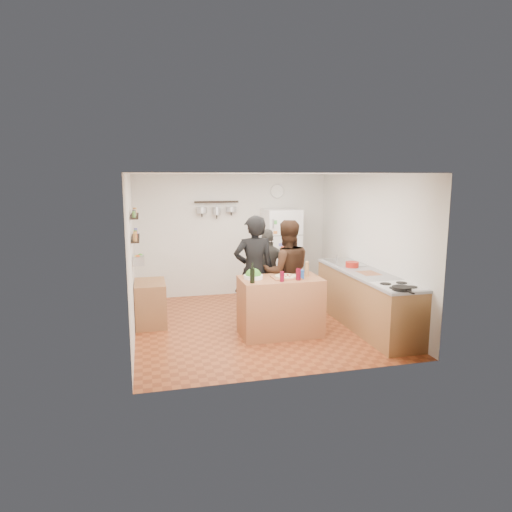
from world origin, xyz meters
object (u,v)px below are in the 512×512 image
object	(u,v)px
prep_island	(280,306)
red_bowl	(352,265)
pepper_mill	(307,270)
salt_canister	(302,274)
wine_bottle	(252,276)
person_center	(286,273)
side_table	(151,303)
person_back	(268,272)
person_left	(254,271)
fridge	(281,253)
salad_bowl	(253,277)
counter_run	(366,300)
wall_clock	(277,191)
skillet	(402,288)

from	to	relation	value
prep_island	red_bowl	size ratio (longest dim) A/B	5.54
pepper_mill	salt_canister	size ratio (longest dim) A/B	1.43
prep_island	red_bowl	world-z (taller)	red_bowl
wine_bottle	person_center	xyz separation A→B (m)	(0.75, 0.72, -0.14)
salt_canister	person_center	bearing A→B (deg)	94.18
pepper_mill	side_table	bearing A→B (deg)	158.46
pepper_mill	salt_canister	distance (m)	0.23
person_back	side_table	bearing A→B (deg)	17.09
person_left	fridge	size ratio (longest dim) A/B	1.03
salt_canister	side_table	size ratio (longest dim) A/B	0.17
salad_bowl	counter_run	distance (m)	1.96
pepper_mill	person_center	xyz separation A→B (m)	(-0.20, 0.45, -0.13)
wall_clock	red_bowl	bearing A→B (deg)	-72.26
side_table	prep_island	bearing A→B (deg)	-27.05
person_center	counter_run	world-z (taller)	person_center
person_left	side_table	size ratio (longest dim) A/B	2.31
skillet	side_table	bearing A→B (deg)	146.93
person_left	skillet	size ratio (longest dim) A/B	7.04
person_center	wine_bottle	bearing A→B (deg)	47.98
prep_island	salad_bowl	size ratio (longest dim) A/B	4.27
skillet	person_center	bearing A→B (deg)	123.90
wine_bottle	counter_run	bearing A→B (deg)	7.08
prep_island	person_center	distance (m)	0.70
person_left	fridge	xyz separation A→B (m)	(1.02, 1.80, -0.02)
fridge	prep_island	bearing A→B (deg)	-107.37
wall_clock	salt_canister	bearing A→B (deg)	-98.76
prep_island	fridge	size ratio (longest dim) A/B	0.69
wine_bottle	salt_canister	xyz separation A→B (m)	(0.80, 0.10, -0.04)
pepper_mill	person_center	world-z (taller)	person_center
salt_canister	skillet	xyz separation A→B (m)	(1.08, -1.05, -0.03)
person_center	skillet	world-z (taller)	person_center
prep_island	skillet	world-z (taller)	skillet
pepper_mill	wall_clock	world-z (taller)	wall_clock
person_left	red_bowl	xyz separation A→B (m)	(1.72, -0.06, 0.04)
person_left	side_table	xyz separation A→B (m)	(-1.67, 0.47, -0.56)
pepper_mill	wall_clock	xyz separation A→B (m)	(0.28, 2.61, 1.14)
red_bowl	wall_clock	world-z (taller)	wall_clock
salad_bowl	pepper_mill	xyz separation A→B (m)	(0.87, 0.00, 0.07)
red_bowl	side_table	world-z (taller)	red_bowl
skillet	salad_bowl	bearing A→B (deg)	145.77
wine_bottle	skillet	xyz separation A→B (m)	(1.88, -0.95, -0.07)
prep_island	salt_canister	size ratio (longest dim) A/B	9.37
pepper_mill	salt_canister	world-z (taller)	pepper_mill
salad_bowl	person_center	xyz separation A→B (m)	(0.67, 0.45, -0.06)
salad_bowl	counter_run	xyz separation A→B (m)	(1.90, -0.02, -0.49)
salad_bowl	side_table	size ratio (longest dim) A/B	0.37
pepper_mill	person_back	size ratio (longest dim) A/B	0.12
salt_canister	fridge	world-z (taller)	fridge
salad_bowl	fridge	distance (m)	2.55
skillet	side_table	size ratio (longest dim) A/B	0.33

